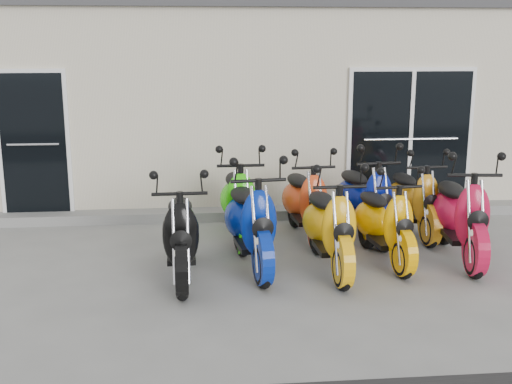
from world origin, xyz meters
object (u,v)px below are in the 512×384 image
scooter_back_green (238,191)px  scooter_back_red (305,191)px  scooter_front_black (180,221)px  scooter_front_orange_a (329,214)px  scooter_front_red (460,203)px  scooter_front_blue (250,210)px  scooter_front_orange_b (384,212)px  scooter_back_yellow (414,190)px  scooter_back_blue (365,189)px

scooter_back_green → scooter_back_red: size_ratio=1.05×
scooter_front_black → scooter_back_green: size_ratio=0.97×
scooter_front_orange_a → scooter_front_red: 1.72m
scooter_front_orange_a → scooter_back_green: scooter_back_green is taller
scooter_front_red → scooter_back_red: 2.07m
scooter_front_blue → scooter_back_green: size_ratio=1.03×
scooter_front_red → scooter_front_orange_b: bearing=-173.5°
scooter_front_black → scooter_front_orange_a: bearing=2.1°
scooter_back_green → scooter_front_black: bearing=-119.4°
scooter_back_green → scooter_front_blue: bearing=-86.8°
scooter_back_yellow → scooter_front_orange_a: bearing=-140.8°
scooter_front_orange_a → scooter_back_blue: 1.48m
scooter_front_black → scooter_front_blue: 0.88m
scooter_front_blue → scooter_back_red: 1.42m
scooter_back_green → scooter_back_red: bearing=2.3°
scooter_front_orange_b → scooter_front_black: bearing=-178.0°
scooter_back_blue → scooter_back_yellow: 0.73m
scooter_back_blue → scooter_front_orange_b: bearing=-98.9°
scooter_front_orange_b → scooter_front_red: 0.97m
scooter_back_green → scooter_front_orange_b: bearing=-31.1°
scooter_back_yellow → scooter_back_red: bearing=178.3°
scooter_back_blue → scooter_back_red: bearing=169.7°
scooter_front_blue → scooter_back_red: scooter_front_blue is taller
scooter_front_orange_a → scooter_back_yellow: size_ratio=1.06×
scooter_front_blue → scooter_front_orange_a: 0.94m
scooter_back_blue → scooter_back_yellow: (0.73, 0.07, -0.05)m
scooter_front_orange_b → scooter_back_red: scooter_back_red is taller
scooter_front_black → scooter_back_blue: (2.51, 1.38, 0.02)m
scooter_back_green → scooter_back_blue: size_ratio=1.01×
scooter_front_red → scooter_front_orange_a: bearing=-165.6°
scooter_back_yellow → scooter_front_black: bearing=-158.7°
scooter_back_red → scooter_back_blue: size_ratio=0.96×
scooter_front_blue → scooter_front_orange_a: scooter_front_blue is taller
scooter_back_green → scooter_back_yellow: bearing=1.1°
scooter_front_orange_a → scooter_back_red: size_ratio=1.03×
scooter_front_black → scooter_front_blue: (0.83, 0.29, 0.04)m
scooter_front_blue → scooter_front_orange_b: 1.67m
scooter_front_orange_a → scooter_front_red: size_ratio=0.95×
scooter_front_red → scooter_back_blue: scooter_front_red is taller
scooter_front_orange_a → scooter_back_yellow: scooter_front_orange_a is taller
scooter_front_orange_a → scooter_back_green: (-1.00, 1.26, 0.01)m
scooter_front_orange_a → scooter_front_orange_b: bearing=16.0°
scooter_front_black → scooter_back_green: scooter_back_green is taller
scooter_back_red → scooter_back_yellow: (1.56, 0.03, -0.02)m
scooter_back_green → scooter_back_blue: (1.76, 0.01, -0.00)m
scooter_back_green → scooter_back_yellow: size_ratio=1.08×
scooter_front_blue → scooter_front_orange_a: size_ratio=1.05×
scooter_front_black → scooter_back_red: size_ratio=1.02×
scooter_back_yellow → scooter_front_orange_b: bearing=-127.0°
scooter_front_blue → scooter_front_orange_a: bearing=-17.6°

